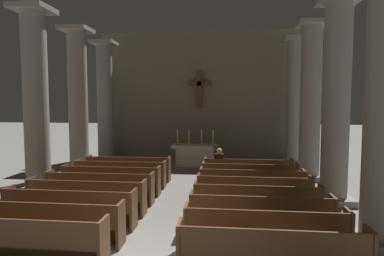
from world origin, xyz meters
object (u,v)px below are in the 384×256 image
Objects in this scene: pew_left_row_2 at (48,222)px; pew_left_row_5 at (100,187)px; pew_left_row_6 at (111,180)px; pew_right_row_3 at (261,214)px; pew_right_row_2 at (265,231)px; column_left_second at (36,104)px; pew_left_row_8 at (128,168)px; pew_right_row_8 at (248,171)px; pew_left_row_3 at (70,208)px; pew_right_row_4 at (257,202)px; pew_left_row_7 at (120,174)px; column_left_fourth at (105,103)px; column_right_third at (310,104)px; column_right_fourth at (295,104)px; column_right_second at (336,105)px; candlestick_outer_left at (177,140)px; pew_right_row_1 at (272,252)px; candlestick_outer_right at (213,140)px; pew_right_row_7 at (250,177)px; lectern at (218,159)px; lone_worshipper at (219,164)px; altar at (195,155)px; pew_right_row_5 at (254,192)px; pew_right_row_6 at (252,184)px; candlestick_inner_left at (189,140)px; candlestick_inner_right at (202,140)px; pew_left_row_1 at (21,240)px; pew_left_row_4 at (86,196)px.

pew_left_row_5 is (0.00, 2.87, 0.00)m from pew_left_row_2.
pew_left_row_6 is 1.00× the size of pew_right_row_3.
column_left_second is at bearing 152.34° from pew_right_row_2.
pew_left_row_8 is 1.00× the size of pew_right_row_8.
pew_left_row_3 is 1.00× the size of pew_right_row_4.
pew_left_row_5 is at bearing -90.00° from pew_left_row_7.
pew_left_row_7 and pew_right_row_4 have the same top height.
column_left_fourth is (-2.42, 9.76, 2.48)m from pew_left_row_2.
column_right_third and column_right_fourth have the same top height.
column_right_second is 7.86m from candlestick_outer_left.
candlestick_outer_left is (1.43, 4.17, 0.75)m from pew_left_row_7.
column_left_fourth is (-2.42, 4.02, 2.48)m from pew_left_row_8.
pew_right_row_1 is 2.87m from pew_right_row_4.
pew_left_row_2 is 5.04m from column_left_second.
pew_right_row_7 is at bearing -71.05° from candlestick_outer_right.
column_right_third is (6.98, 2.88, 2.48)m from pew_left_row_6.
pew_right_row_3 is 0.96m from pew_right_row_4.
pew_right_row_3 is 4.39m from column_right_second.
pew_right_row_3 is 6.89m from lectern.
lone_worshipper reaches higher than pew_right_row_3.
pew_right_row_2 is 7.83m from lectern.
pew_right_row_7 is 0.53× the size of column_right_third.
column_left_second is at bearing -131.61° from altar.
pew_right_row_1 is 10.03m from candlestick_outer_right.
pew_right_row_5 is at bearing -11.83° from pew_left_row_6.
pew_left_row_8 is at bearing 133.67° from pew_right_row_3.
pew_left_row_8 is 1.00× the size of pew_right_row_6.
column_right_third is (6.98, 6.71, 2.48)m from pew_left_row_2.
pew_right_row_1 is at bearing -46.33° from pew_left_row_6.
pew_right_row_3 is 4.94m from lone_worshipper.
candlestick_inner_left reaches higher than pew_left_row_7.
candlestick_inner_right is at bearing 0.00° from candlestick_outer_left.
column_right_third is at bearing 50.03° from pew_right_row_6.
pew_right_row_6 is 4.50m from column_right_third.
candlestick_inner_left is at bearing 71.95° from pew_left_row_5.
pew_left_row_1 is at bearing -101.31° from candlestick_inner_left.
pew_right_row_7 is (4.56, -0.96, 0.00)m from pew_left_row_8.
pew_right_row_1 is at bearing -90.00° from pew_right_row_4.
pew_right_row_8 is (0.00, 0.96, 0.00)m from pew_right_row_7.
pew_right_row_3 is 4.68× the size of candlestick_outer_right.
column_right_third is at bearing -16.20° from lectern.
pew_right_row_6 is at bearing 1.36° from column_left_second.
pew_left_row_8 is (0.00, 5.73, 0.00)m from pew_left_row_2.
column_right_second is 6.76m from candlestick_outer_right.
column_left_second is at bearing 146.53° from pew_right_row_1.
column_left_second is 7.48m from candlestick_inner_right.
pew_left_row_7 is at bearing 90.00° from pew_left_row_4.
pew_left_row_4 is at bearing -72.88° from column_left_fourth.
pew_left_row_4 is 1.00× the size of pew_right_row_2.
column_right_third is (2.42, 4.79, 2.48)m from pew_right_row_4.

